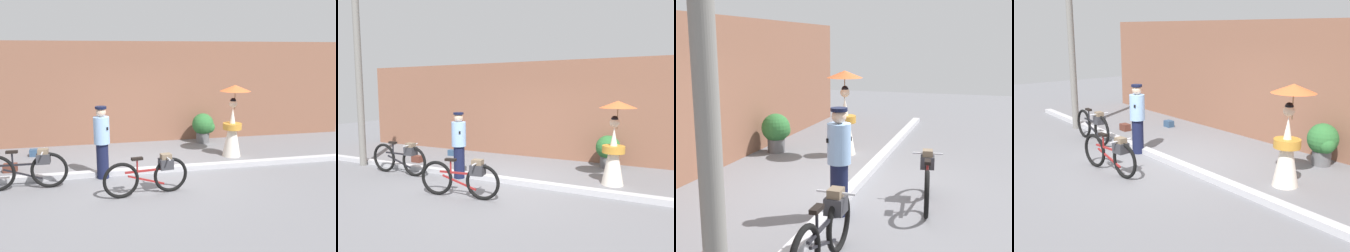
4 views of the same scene
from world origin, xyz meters
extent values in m
plane|color=slate|center=(0.00, 0.00, 0.00)|extent=(30.00, 30.00, 0.00)
cube|color=brown|center=(0.00, 3.11, 1.51)|extent=(14.00, 0.40, 3.01)
cube|color=#B2B2B7|center=(0.00, 0.00, 0.06)|extent=(14.00, 0.20, 0.12)
torus|color=black|center=(-2.13, -0.48, 0.37)|extent=(0.74, 0.08, 0.74)
torus|color=black|center=(-3.14, -0.47, 0.37)|extent=(0.74, 0.08, 0.74)
cube|color=black|center=(-2.63, -0.48, 0.52)|extent=(0.85, 0.05, 0.04)
cube|color=black|center=(-2.63, -0.48, 0.32)|extent=(0.74, 0.04, 0.27)
cylinder|color=black|center=(-2.81, -0.48, 0.64)|extent=(0.03, 0.03, 0.30)
cube|color=black|center=(-2.81, -0.48, 0.79)|extent=(0.22, 0.09, 0.05)
cylinder|color=silver|center=(-2.23, -0.48, 0.77)|extent=(0.04, 0.48, 0.03)
cube|color=#333338|center=(-2.23, -0.48, 0.62)|extent=(0.26, 0.22, 0.20)
cube|color=#72604C|center=(-2.23, -0.48, 0.75)|extent=(0.20, 0.16, 0.14)
torus|color=black|center=(0.22, -1.22, 0.35)|extent=(0.70, 0.16, 0.70)
torus|color=black|center=(-0.76, -1.35, 0.35)|extent=(0.70, 0.16, 0.70)
cube|color=maroon|center=(-0.27, -1.28, 0.49)|extent=(0.83, 0.14, 0.04)
cube|color=maroon|center=(-0.27, -1.28, 0.30)|extent=(0.73, 0.13, 0.26)
cylinder|color=maroon|center=(-0.45, -1.31, 0.60)|extent=(0.03, 0.03, 0.28)
cube|color=black|center=(-0.45, -1.31, 0.74)|extent=(0.23, 0.12, 0.05)
cylinder|color=silver|center=(0.13, -1.23, 0.73)|extent=(0.09, 0.48, 0.03)
cube|color=#333338|center=(0.13, -1.23, 0.59)|extent=(0.29, 0.25, 0.20)
cube|color=#72604C|center=(0.13, -1.23, 0.72)|extent=(0.22, 0.18, 0.14)
cylinder|color=#141938|center=(-1.05, -0.12, 0.39)|extent=(0.26, 0.26, 0.78)
cylinder|color=#8CB2E0|center=(-1.05, -0.12, 1.07)|extent=(0.34, 0.34, 0.58)
sphere|color=#D8B293|center=(-1.05, -0.12, 1.47)|extent=(0.21, 0.21, 0.21)
cylinder|color=black|center=(-1.05, -0.12, 1.56)|extent=(0.24, 0.24, 0.05)
cube|color=black|center=(-1.05, -0.12, 1.13)|extent=(0.28, 0.31, 0.06)
cone|color=silver|center=(2.36, 0.89, 0.65)|extent=(0.48, 0.48, 1.29)
cylinder|color=#C1842D|center=(2.36, 0.89, 0.80)|extent=(0.49, 0.49, 0.16)
sphere|color=beige|center=(2.36, 0.89, 1.40)|extent=(0.21, 0.21, 0.21)
sphere|color=black|center=(2.36, 0.89, 1.47)|extent=(0.16, 0.16, 0.16)
cylinder|color=olive|center=(2.41, 0.92, 1.52)|extent=(0.02, 0.02, 0.55)
cone|color=orange|center=(2.41, 0.92, 1.80)|extent=(0.80, 0.80, 0.16)
cylinder|color=#59595B|center=(2.06, 2.46, 0.15)|extent=(0.40, 0.40, 0.31)
sphere|color=#2D6B33|center=(2.06, 2.46, 0.57)|extent=(0.65, 0.65, 0.65)
sphere|color=#2D6B33|center=(2.22, 2.36, 0.49)|extent=(0.36, 0.36, 0.36)
cube|color=#592D23|center=(-3.12, 0.75, 0.09)|extent=(0.30, 0.20, 0.19)
cube|color=#47241C|center=(-3.12, 0.69, 0.14)|extent=(0.25, 0.07, 0.07)
cube|color=navy|center=(-2.74, 1.98, 0.09)|extent=(0.26, 0.20, 0.18)
cube|color=#243951|center=(-2.74, 1.93, 0.14)|extent=(0.22, 0.07, 0.07)
cylinder|color=slate|center=(-4.23, -0.22, 2.40)|extent=(0.18, 0.18, 4.80)
camera|label=1|loc=(-1.30, -7.93, 2.75)|focal=39.29mm
camera|label=2|loc=(3.08, -6.19, 2.07)|focal=32.86mm
camera|label=3|loc=(-6.83, -2.09, 2.49)|focal=47.08mm
camera|label=4|loc=(6.95, -5.06, 2.83)|focal=45.17mm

